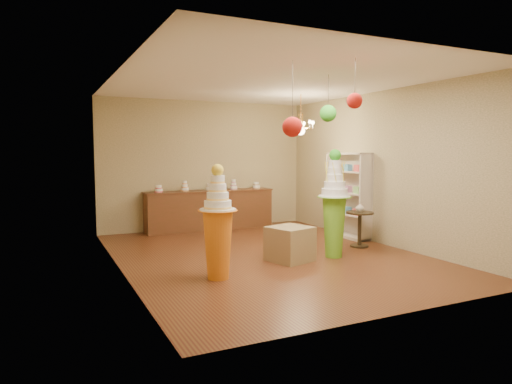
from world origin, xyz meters
name	(u,v)px	position (x,y,z in m)	size (l,w,h in m)	color
floor	(267,255)	(0.00, 0.00, 0.00)	(6.50, 6.50, 0.00)	#522A16
ceiling	(268,82)	(0.00, 0.00, 3.00)	(6.50, 6.50, 0.00)	white
wall_back	(205,165)	(0.00, 3.25, 1.50)	(5.00, 0.04, 3.00)	tan
wall_front	(402,181)	(0.00, -3.25, 1.50)	(5.00, 0.04, 3.00)	tan
wall_left	(119,173)	(-2.50, 0.00, 1.50)	(0.04, 6.50, 3.00)	tan
wall_right	(381,168)	(2.50, 0.00, 1.50)	(0.04, 6.50, 3.00)	tan
pedestal_green	(334,213)	(0.98, -0.60, 0.77)	(0.71, 0.71, 1.86)	#63AC25
pedestal_orange	(218,234)	(-1.30, -1.00, 0.65)	(0.65, 0.65, 1.65)	orange
burlap_riser	(290,244)	(0.16, -0.52, 0.29)	(0.63, 0.63, 0.57)	olive
sideboard	(210,209)	(0.00, 2.97, 0.48)	(3.04, 0.54, 1.16)	#55301A
shelving_unit	(348,195)	(2.34, 0.80, 0.90)	(0.33, 1.20, 1.80)	beige
round_table	(360,224)	(1.92, -0.12, 0.44)	(0.57, 0.57, 0.68)	black
vase	(360,207)	(1.92, -0.12, 0.76)	(0.17, 0.17, 0.17)	beige
pom_red_left	(292,127)	(-0.58, -1.84, 2.15)	(0.26, 0.26, 0.99)	#473D33
pom_green_mid	(328,113)	(0.47, -1.12, 2.41)	(0.26, 0.26, 0.72)	#473D33
pom_red_right	(355,101)	(0.06, -2.31, 2.47)	(0.20, 0.20, 0.64)	#473D33
chandelier	(301,128)	(1.33, 1.11, 2.30)	(0.74, 0.74, 0.85)	gold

